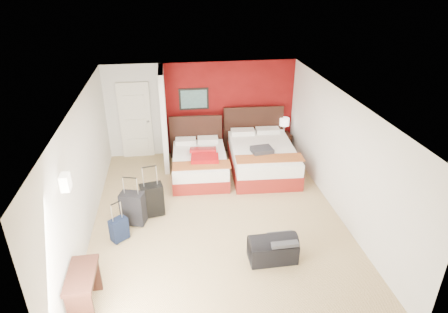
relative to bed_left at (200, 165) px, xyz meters
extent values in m
plane|color=#CEB47E|center=(0.20, -1.85, -0.28)|extent=(6.50, 6.50, 0.00)
cube|color=silver|center=(0.20, 1.40, 0.97)|extent=(5.00, 0.04, 2.50)
cube|color=silver|center=(-2.30, -1.85, 0.97)|extent=(0.04, 6.50, 2.50)
cube|color=black|center=(0.00, 1.34, 1.27)|extent=(0.78, 0.03, 0.58)
cube|color=white|center=(-2.18, -3.35, 1.62)|extent=(0.12, 0.20, 0.24)
cube|color=maroon|center=(0.95, 1.38, 0.97)|extent=(3.50, 0.04, 2.50)
cube|color=silver|center=(-0.80, 0.76, 0.97)|extent=(0.12, 1.20, 2.50)
cube|color=silver|center=(-1.55, 1.35, 0.74)|extent=(0.82, 0.06, 2.05)
cube|color=white|center=(0.00, 0.00, 0.00)|extent=(1.40, 1.93, 0.56)
cube|color=white|center=(1.58, 0.02, 0.05)|extent=(1.67, 2.29, 0.66)
cube|color=#AD0E12|center=(0.10, -0.10, 0.34)|extent=(0.72, 0.94, 0.11)
cube|color=#39393E|center=(1.48, -0.28, 0.44)|extent=(0.53, 0.45, 0.12)
cube|color=black|center=(2.42, 1.06, -0.02)|extent=(0.42, 0.42, 0.52)
cylinder|color=white|center=(2.42, 1.06, 0.47)|extent=(0.34, 0.34, 0.46)
cube|color=black|center=(-1.12, -1.56, 0.06)|extent=(0.50, 0.37, 0.68)
cube|color=black|center=(-1.48, -1.81, 0.06)|extent=(0.52, 0.40, 0.67)
cube|color=black|center=(-1.72, -2.31, -0.06)|extent=(0.37, 0.35, 0.45)
cube|color=black|center=(0.99, -3.24, -0.07)|extent=(0.84, 0.45, 0.42)
cube|color=#3D3E42|center=(1.14, -3.29, 0.17)|extent=(0.47, 0.40, 0.06)
cube|color=black|center=(-2.07, -3.89, 0.06)|extent=(0.41, 0.81, 0.68)
camera|label=1|loc=(-0.63, -8.41, 4.39)|focal=30.97mm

